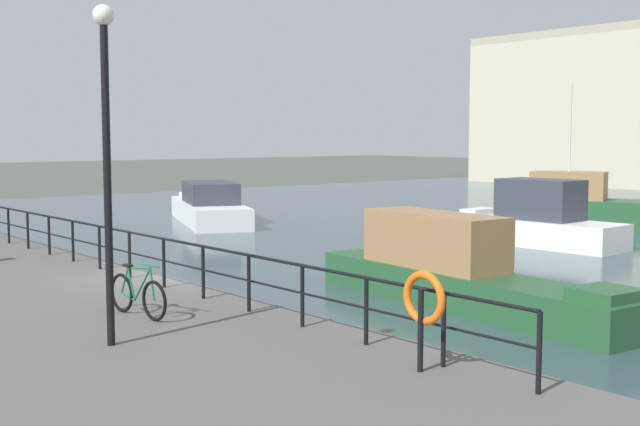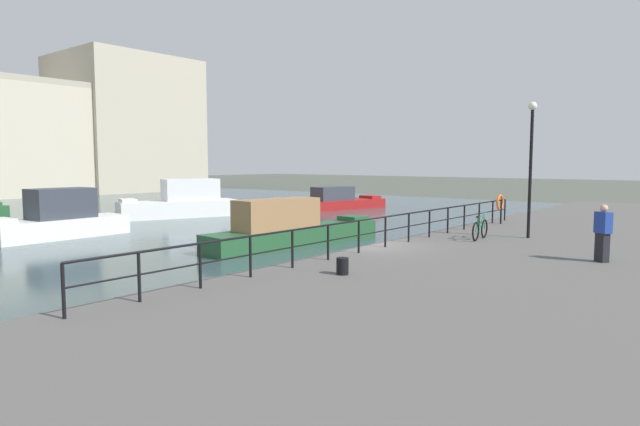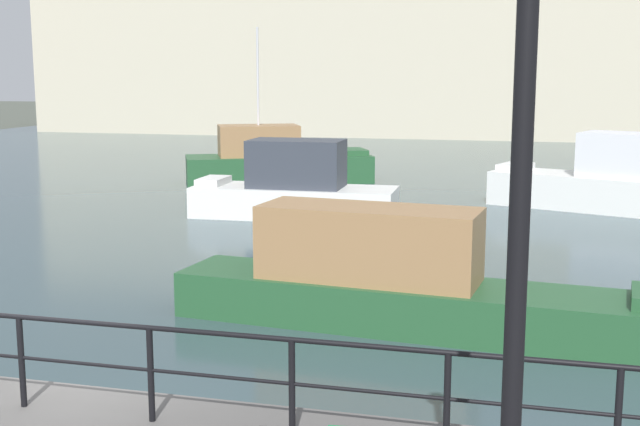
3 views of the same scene
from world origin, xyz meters
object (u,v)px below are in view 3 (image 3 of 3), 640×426
object	(u,v)px
moored_green_narrowboat	(618,181)
moored_red_daysailer	(294,188)
moored_blue_motorboat	(274,161)
harbor_building	(564,43)
moored_small_launch	(410,284)
quay_lamp_post	(522,158)

from	to	relation	value
moored_green_narrowboat	moored_red_daysailer	size ratio (longest dim) A/B	1.23
moored_red_daysailer	moored_blue_motorboat	size ratio (longest dim) A/B	0.81
harbor_building	moored_small_launch	xyz separation A→B (m)	(-4.04, -52.54, -6.30)
moored_blue_motorboat	moored_red_daysailer	bearing A→B (deg)	-93.25
moored_green_narrowboat	moored_blue_motorboat	bearing A→B (deg)	2.01
moored_red_daysailer	quay_lamp_post	xyz separation A→B (m)	(7.75, -21.85, 3.36)
moored_green_narrowboat	moored_small_launch	size ratio (longest dim) A/B	0.85
harbor_building	quay_lamp_post	world-z (taller)	harbor_building
harbor_building	moored_red_daysailer	size ratio (longest dim) A/B	10.07
harbor_building	moored_green_narrowboat	distance (m)	37.72
moored_red_daysailer	quay_lamp_post	size ratio (longest dim) A/B	1.34
moored_red_daysailer	harbor_building	bearing A→B (deg)	-105.20
moored_blue_motorboat	quay_lamp_post	world-z (taller)	moored_blue_motorboat
moored_green_narrowboat	harbor_building	bearing A→B (deg)	-68.59
moored_small_launch	quay_lamp_post	size ratio (longest dim) A/B	1.94
moored_green_narrowboat	quay_lamp_post	bearing A→B (deg)	103.31
harbor_building	quay_lamp_post	bearing A→B (deg)	-91.75
moored_green_narrowboat	moored_red_daysailer	bearing A→B (deg)	40.18
harbor_building	moored_blue_motorboat	world-z (taller)	harbor_building
moored_green_narrowboat	moored_red_daysailer	world-z (taller)	moored_green_narrowboat
moored_blue_motorboat	moored_green_narrowboat	bearing A→B (deg)	-42.98
harbor_building	moored_red_daysailer	distance (m)	42.75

